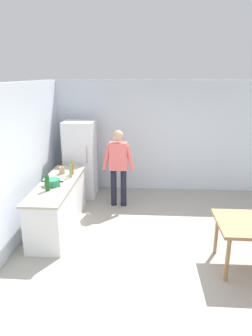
# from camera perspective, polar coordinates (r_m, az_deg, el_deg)

# --- Properties ---
(ground_plane) EXTENTS (14.00, 14.00, 0.00)m
(ground_plane) POSITION_cam_1_polar(r_m,az_deg,el_deg) (5.22, 7.58, -15.57)
(ground_plane) COLOR #9E998E
(wall_back) EXTENTS (6.40, 0.12, 2.70)m
(wall_back) POSITION_cam_1_polar(r_m,az_deg,el_deg) (7.53, 6.58, 5.92)
(wall_back) COLOR silver
(wall_back) RESTS_ON ground_plane
(wall_left) EXTENTS (0.12, 5.60, 2.70)m
(wall_left) POSITION_cam_1_polar(r_m,az_deg,el_deg) (5.30, -21.23, -0.04)
(wall_left) COLOR silver
(wall_left) RESTS_ON ground_plane
(kitchen_counter) EXTENTS (0.64, 2.20, 0.90)m
(kitchen_counter) POSITION_cam_1_polar(r_m,az_deg,el_deg) (5.92, -12.58, -6.74)
(kitchen_counter) COLOR white
(kitchen_counter) RESTS_ON ground_plane
(refrigerator) EXTENTS (0.70, 0.67, 1.80)m
(refrigerator) POSITION_cam_1_polar(r_m,az_deg,el_deg) (7.21, -8.60, 1.64)
(refrigerator) COLOR white
(refrigerator) RESTS_ON ground_plane
(person) EXTENTS (0.70, 0.22, 1.70)m
(person) POSITION_cam_1_polar(r_m,az_deg,el_deg) (6.52, -1.45, 0.86)
(person) COLOR #1E1E2D
(person) RESTS_ON ground_plane
(cooking_pot) EXTENTS (0.40, 0.28, 0.12)m
(cooking_pot) POSITION_cam_1_polar(r_m,az_deg,el_deg) (5.59, -13.75, -2.68)
(cooking_pot) COLOR #2D845B
(cooking_pot) RESTS_ON kitchen_counter
(utensil_jar) EXTENTS (0.11, 0.11, 0.32)m
(utensil_jar) POSITION_cam_1_polar(r_m,az_deg,el_deg) (6.21, -12.00, -0.34)
(utensil_jar) COLOR tan
(utensil_jar) RESTS_ON kitchen_counter
(bottle_wine_green) EXTENTS (0.08, 0.08, 0.34)m
(bottle_wine_green) POSITION_cam_1_polar(r_m,az_deg,el_deg) (5.34, -14.67, -2.71)
(bottle_wine_green) COLOR #1E5123
(bottle_wine_green) RESTS_ON kitchen_counter
(bottle_vinegar_tall) EXTENTS (0.06, 0.06, 0.32)m
(bottle_vinegar_tall) POSITION_cam_1_polar(r_m,az_deg,el_deg) (5.94, -10.43, -0.48)
(bottle_vinegar_tall) COLOR gray
(bottle_vinegar_tall) RESTS_ON kitchen_counter
(bottle_oil_amber) EXTENTS (0.06, 0.06, 0.28)m
(bottle_oil_amber) POSITION_cam_1_polar(r_m,az_deg,el_deg) (6.12, -10.18, -0.15)
(bottle_oil_amber) COLOR #996619
(bottle_oil_amber) RESTS_ON kitchen_counter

